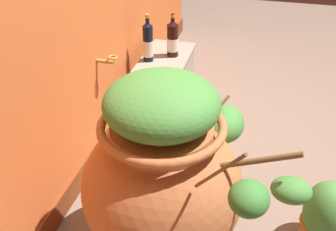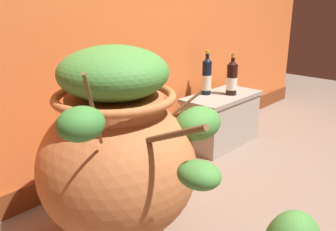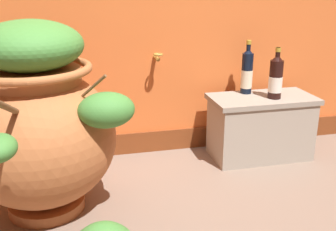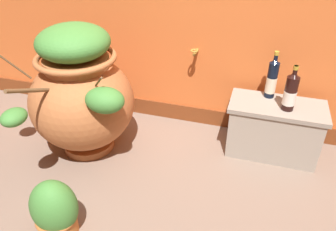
{
  "view_description": "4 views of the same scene",
  "coord_description": "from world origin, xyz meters",
  "px_view_note": "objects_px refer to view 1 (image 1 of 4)",
  "views": [
    {
      "loc": [
        -1.96,
        0.17,
        1.62
      ],
      "look_at": [
        0.06,
        0.69,
        0.3
      ],
      "focal_mm": 44.99,
      "sensor_mm": 36.0,
      "label": 1
    },
    {
      "loc": [
        -1.55,
        -0.63,
        1.1
      ],
      "look_at": [
        -0.07,
        0.75,
        0.43
      ],
      "focal_mm": 39.14,
      "sensor_mm": 36.0,
      "label": 2
    },
    {
      "loc": [
        -0.45,
        -1.28,
        1.07
      ],
      "look_at": [
        0.02,
        0.69,
        0.38
      ],
      "focal_mm": 43.27,
      "sensor_mm": 36.0,
      "label": 3
    },
    {
      "loc": [
        0.5,
        -1.13,
        1.47
      ],
      "look_at": [
        -0.06,
        0.69,
        0.28
      ],
      "focal_mm": 34.77,
      "sensor_mm": 36.0,
      "label": 4
    }
  ],
  "objects_px": {
    "wine_bottle_middle": "(173,39)",
    "potted_shrub": "(325,216)",
    "terracotta_urn": "(164,175)",
    "wine_bottle_left": "(148,42)"
  },
  "relations": [
    {
      "from": "wine_bottle_middle",
      "to": "wine_bottle_left",
      "type": "bearing_deg",
      "value": 130.02
    },
    {
      "from": "wine_bottle_middle",
      "to": "potted_shrub",
      "type": "height_order",
      "value": "wine_bottle_middle"
    },
    {
      "from": "terracotta_urn",
      "to": "wine_bottle_left",
      "type": "bearing_deg",
      "value": 19.79
    },
    {
      "from": "potted_shrub",
      "to": "wine_bottle_left",
      "type": "bearing_deg",
      "value": 49.61
    },
    {
      "from": "wine_bottle_left",
      "to": "potted_shrub",
      "type": "bearing_deg",
      "value": -130.39
    },
    {
      "from": "wine_bottle_left",
      "to": "potted_shrub",
      "type": "relative_size",
      "value": 0.94
    },
    {
      "from": "wine_bottle_left",
      "to": "potted_shrub",
      "type": "distance_m",
      "value": 1.56
    },
    {
      "from": "terracotta_urn",
      "to": "potted_shrub",
      "type": "relative_size",
      "value": 2.72
    },
    {
      "from": "wine_bottle_middle",
      "to": "potted_shrub",
      "type": "bearing_deg",
      "value": -137.39
    },
    {
      "from": "terracotta_urn",
      "to": "wine_bottle_middle",
      "type": "relative_size",
      "value": 3.15
    }
  ]
}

